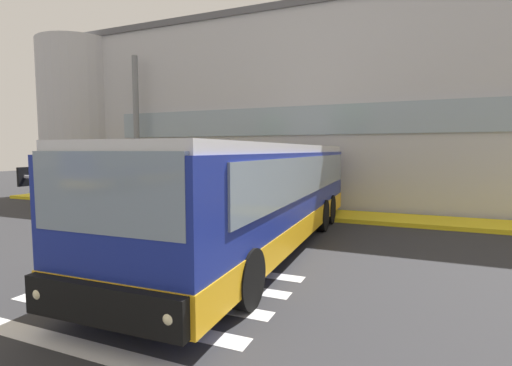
{
  "coord_description": "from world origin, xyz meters",
  "views": [
    {
      "loc": [
        6.12,
        -9.43,
        2.56
      ],
      "look_at": [
        1.45,
        1.75,
        1.5
      ],
      "focal_mm": 26.34,
      "sensor_mm": 36.0,
      "label": 1
    }
  ],
  "objects_px": {
    "passenger_at_curb_edge": "(180,183)",
    "passenger_by_doorway": "(161,183)",
    "passenger_near_column": "(140,182)",
    "safety_bollard_yellow": "(298,208)",
    "entry_support_column": "(137,128)",
    "bus_main_foreground": "(260,197)"
  },
  "relations": [
    {
      "from": "passenger_near_column",
      "to": "passenger_by_doorway",
      "type": "distance_m",
      "value": 1.16
    },
    {
      "from": "passenger_at_curb_edge",
      "to": "passenger_by_doorway",
      "type": "bearing_deg",
      "value": 172.79
    },
    {
      "from": "passenger_by_doorway",
      "to": "safety_bollard_yellow",
      "type": "bearing_deg",
      "value": -8.32
    },
    {
      "from": "entry_support_column",
      "to": "passenger_near_column",
      "type": "xyz_separation_m",
      "value": [
        0.8,
        -0.81,
        -2.55
      ]
    },
    {
      "from": "passenger_by_doorway",
      "to": "safety_bollard_yellow",
      "type": "xyz_separation_m",
      "value": [
        6.79,
        -0.99,
        -0.63
      ]
    },
    {
      "from": "passenger_near_column",
      "to": "passenger_at_curb_edge",
      "type": "xyz_separation_m",
      "value": [
        2.34,
        -0.15,
        0.03
      ]
    },
    {
      "from": "passenger_near_column",
      "to": "passenger_at_curb_edge",
      "type": "distance_m",
      "value": 2.34
    },
    {
      "from": "passenger_at_curb_edge",
      "to": "safety_bollard_yellow",
      "type": "xyz_separation_m",
      "value": [
        5.61,
        -0.84,
        -0.66
      ]
    },
    {
      "from": "entry_support_column",
      "to": "bus_main_foreground",
      "type": "relative_size",
      "value": 0.6
    },
    {
      "from": "entry_support_column",
      "to": "passenger_near_column",
      "type": "relative_size",
      "value": 4.15
    },
    {
      "from": "passenger_near_column",
      "to": "entry_support_column",
      "type": "bearing_deg",
      "value": 134.67
    },
    {
      "from": "entry_support_column",
      "to": "passenger_by_doorway",
      "type": "distance_m",
      "value": 3.31
    },
    {
      "from": "safety_bollard_yellow",
      "to": "passenger_at_curb_edge",
      "type": "bearing_deg",
      "value": 171.45
    },
    {
      "from": "bus_main_foreground",
      "to": "passenger_by_doorway",
      "type": "height_order",
      "value": "bus_main_foreground"
    },
    {
      "from": "bus_main_foreground",
      "to": "safety_bollard_yellow",
      "type": "bearing_deg",
      "value": 91.31
    },
    {
      "from": "passenger_by_doorway",
      "to": "passenger_near_column",
      "type": "bearing_deg",
      "value": -179.94
    },
    {
      "from": "passenger_near_column",
      "to": "safety_bollard_yellow",
      "type": "bearing_deg",
      "value": -7.11
    },
    {
      "from": "passenger_at_curb_edge",
      "to": "safety_bollard_yellow",
      "type": "bearing_deg",
      "value": -8.55
    },
    {
      "from": "passenger_by_doorway",
      "to": "safety_bollard_yellow",
      "type": "height_order",
      "value": "passenger_by_doorway"
    },
    {
      "from": "passenger_at_curb_edge",
      "to": "safety_bollard_yellow",
      "type": "relative_size",
      "value": 1.86
    },
    {
      "from": "passenger_near_column",
      "to": "passenger_at_curb_edge",
      "type": "height_order",
      "value": "same"
    },
    {
      "from": "passenger_by_doorway",
      "to": "entry_support_column",
      "type": "bearing_deg",
      "value": 157.61
    }
  ]
}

